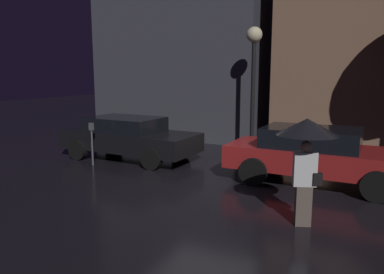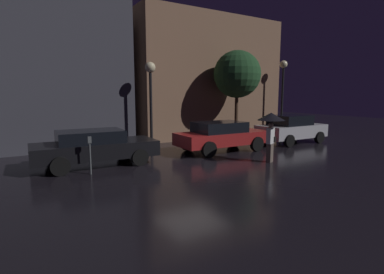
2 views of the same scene
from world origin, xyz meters
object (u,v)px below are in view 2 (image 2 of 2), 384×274
at_px(parking_meter, 90,151).
at_px(street_lamp_near, 150,82).
at_px(street_lamp_far, 283,80).
at_px(parked_car_black, 95,147).
at_px(parked_car_red, 222,135).
at_px(pedestrian_with_umbrella, 271,122).
at_px(parked_car_silver, 291,128).

relative_size(parking_meter, street_lamp_near, 0.30).
bearing_deg(street_lamp_near, street_lamp_far, 1.15).
relative_size(parked_car_black, parked_car_red, 1.02).
height_order(parked_car_black, street_lamp_near, street_lamp_near).
relative_size(pedestrian_with_umbrella, street_lamp_near, 0.46).
distance_m(parked_car_black, parked_car_silver, 10.71).
height_order(parked_car_black, parked_car_red, parked_car_red).
bearing_deg(parked_car_silver, parked_car_red, -179.67).
height_order(parked_car_silver, parking_meter, parked_car_silver).
bearing_deg(pedestrian_with_umbrella, street_lamp_near, -84.67).
bearing_deg(parking_meter, pedestrian_with_umbrella, -15.47).
bearing_deg(parked_car_black, street_lamp_near, 37.47).
height_order(parking_meter, street_lamp_far, street_lamp_far).
bearing_deg(parked_car_black, parked_car_red, 0.59).
distance_m(parked_car_black, street_lamp_far, 13.50).
height_order(parked_car_red, parking_meter, parked_car_red).
bearing_deg(parking_meter, street_lamp_far, 15.94).
relative_size(parked_car_silver, street_lamp_near, 0.93).
bearing_deg(street_lamp_near, pedestrian_with_umbrella, -63.50).
bearing_deg(pedestrian_with_umbrella, parking_meter, -36.64).
height_order(parked_car_silver, street_lamp_near, street_lamp_near).
height_order(parked_car_silver, street_lamp_far, street_lamp_far).
bearing_deg(parked_car_red, parked_car_black, 179.01).
xyz_separation_m(parked_car_red, street_lamp_far, (7.07, 2.75, 2.86)).
height_order(parked_car_black, parked_car_silver, parked_car_silver).
distance_m(parked_car_silver, street_lamp_far, 4.51).
xyz_separation_m(parked_car_silver, street_lamp_near, (-7.33, 2.54, 2.47)).
bearing_deg(parking_meter, parked_car_red, 9.67).
distance_m(parked_car_red, parked_car_silver, 4.84).
bearing_deg(parked_car_silver, street_lamp_far, 50.89).
xyz_separation_m(pedestrian_with_umbrella, street_lamp_far, (6.84, 5.63, 2.02)).
bearing_deg(parked_car_red, parked_car_silver, 0.83).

